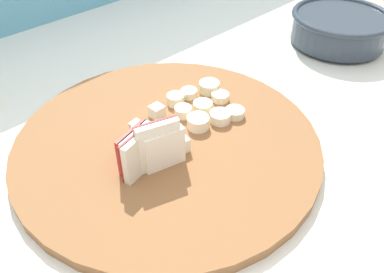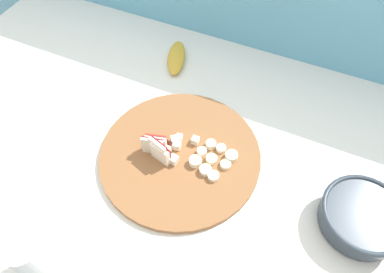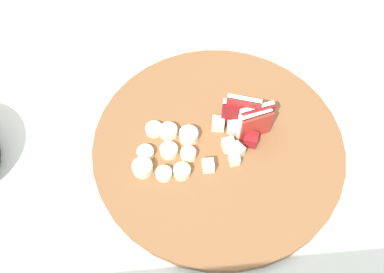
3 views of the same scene
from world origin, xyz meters
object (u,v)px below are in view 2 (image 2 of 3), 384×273
cutting_board (180,155)px  banana_peel (176,58)px  apple_wedge_fan (157,148)px  apple_dice_pile (171,148)px  small_jar (32,257)px  banana_slice_rows (212,159)px  ceramic_bowl (362,217)px

cutting_board → banana_peel: size_ratio=2.63×
cutting_board → apple_wedge_fan: bearing=-152.6°
apple_dice_pile → small_jar: 0.36m
apple_dice_pile → banana_slice_rows: size_ratio=0.91×
apple_dice_pile → small_jar: small_jar is taller
banana_peel → small_jar: 0.63m
banana_slice_rows → banana_peel: size_ratio=0.70×
cutting_board → banana_peel: bearing=117.1°
ceramic_bowl → banana_peel: size_ratio=1.20×
apple_wedge_fan → banana_slice_rows: (0.12, 0.04, -0.02)m
banana_slice_rows → banana_peel: (-0.23, 0.28, -0.01)m
apple_wedge_fan → ceramic_bowl: size_ratio=0.45×
small_jar → banana_peel: bearing=91.5°
ceramic_bowl → small_jar: small_jar is taller
ceramic_bowl → banana_peel: bearing=152.2°
banana_slice_rows → ceramic_bowl: 0.33m
cutting_board → banana_slice_rows: (0.08, 0.01, 0.01)m
cutting_board → apple_dice_pile: apple_dice_pile is taller
cutting_board → apple_dice_pile: (-0.02, -0.00, 0.02)m
cutting_board → banana_slice_rows: 0.08m
cutting_board → ceramic_bowl: ceramic_bowl is taller
apple_dice_pile → banana_slice_rows: bearing=7.3°
apple_wedge_fan → small_jar: (-0.09, -0.31, 0.02)m
apple_wedge_fan → ceramic_bowl: apple_wedge_fan is taller
apple_wedge_fan → small_jar: 0.33m
ceramic_bowl → small_jar: size_ratio=1.49×
apple_wedge_fan → banana_slice_rows: bearing=16.1°
apple_wedge_fan → small_jar: small_jar is taller
apple_wedge_fan → banana_slice_rows: apple_wedge_fan is taller
banana_slice_rows → banana_peel: banana_slice_rows is taller
cutting_board → small_jar: size_ratio=3.26×
cutting_board → apple_wedge_fan: size_ratio=4.91×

